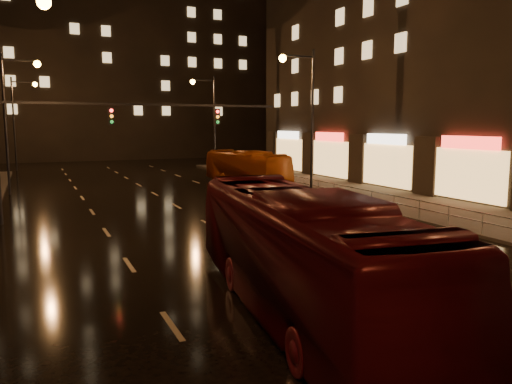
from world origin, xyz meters
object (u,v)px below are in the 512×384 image
taxi_far (325,208)px  bus_curb (246,168)px  taxi_near (248,226)px  bus_red (300,253)px

taxi_far → bus_curb: bearing=74.8°
taxi_near → taxi_far: 5.80m
bus_red → bus_curb: bus_red is taller
bus_curb → taxi_near: size_ratio=3.00×
bus_red → taxi_near: size_ratio=3.48×
bus_red → taxi_near: (2.15, 8.56, -1.08)m
taxi_near → taxi_far: taxi_far is taller
bus_curb → taxi_near: bearing=-120.4°
bus_red → taxi_far: bearing=62.7°
bus_red → bus_curb: 28.49m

